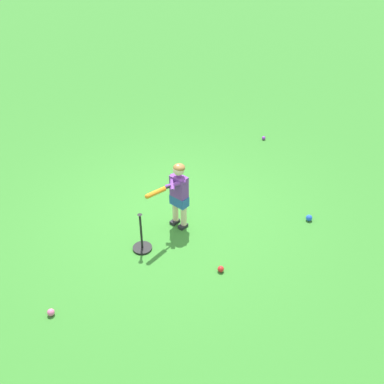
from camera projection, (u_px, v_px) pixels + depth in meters
ground_plane at (172, 213)px, 7.30m from camera, size 40.00×40.00×0.00m
child_batter at (178, 191)px, 6.67m from camera, size 0.33×0.77×1.08m
play_ball_behind_batter at (51, 312)px, 5.57m from camera, size 0.09×0.09×0.09m
play_ball_near_batter at (264, 138)px, 9.33m from camera, size 0.07×0.07×0.07m
play_ball_center_lawn at (221, 269)px, 6.19m from camera, size 0.09×0.09×0.09m
play_ball_far_right at (309, 218)px, 7.12m from camera, size 0.10×0.10×0.10m
batting_tee at (142, 243)px, 6.54m from camera, size 0.28×0.28×0.62m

